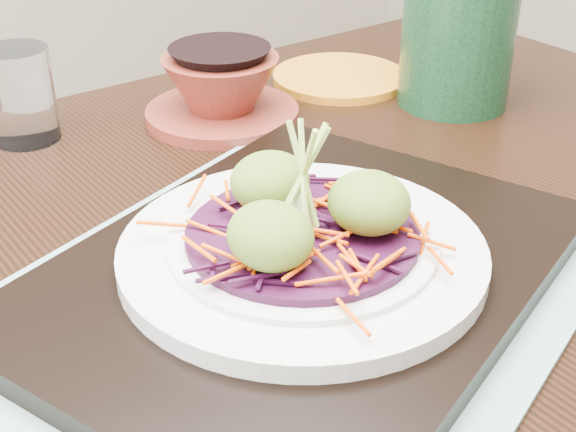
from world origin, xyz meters
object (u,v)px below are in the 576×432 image
white_plate (302,251)px  green_jar (458,41)px  serving_tray (302,271)px  dining_table (277,329)px  terracotta_bowl_set (221,92)px  yellow_plate (340,77)px  water_glass (21,95)px

white_plate → green_jar: bearing=31.0°
serving_tray → dining_table: bearing=49.5°
dining_table → terracotta_bowl_set: terracotta_bowl_set is taller
yellow_plate → green_jar: size_ratio=1.13×
green_jar → serving_tray: bearing=-149.0°
white_plate → yellow_plate: (0.30, 0.36, -0.03)m
water_glass → green_jar: (0.46, -0.18, 0.03)m
serving_tray → terracotta_bowl_set: bearing=48.8°
serving_tray → green_jar: size_ratio=2.86×
yellow_plate → dining_table: bearing=-134.7°
white_plate → green_jar: green_jar is taller
terracotta_bowl_set → green_jar: size_ratio=1.37×
white_plate → yellow_plate: 0.47m
dining_table → white_plate: (-0.03, -0.08, 0.14)m
dining_table → serving_tray: size_ratio=2.99×
water_glass → terracotta_bowl_set: bearing=-18.6°
terracotta_bowl_set → white_plate: bearing=-108.9°
dining_table → yellow_plate: bearing=42.1°
terracotta_bowl_set → green_jar: bearing=-22.7°
yellow_plate → green_jar: green_jar is taller
dining_table → green_jar: 0.42m
white_plate → yellow_plate: size_ratio=1.65×
white_plate → dining_table: bearing=71.8°
water_glass → terracotta_bowl_set: (0.21, -0.07, -0.02)m
serving_tray → white_plate: bearing=67.8°
green_jar → dining_table: bearing=-157.3°
serving_tray → green_jar: green_jar is taller
dining_table → yellow_plate: size_ratio=7.60×
serving_tray → yellow_plate: (0.30, 0.36, -0.01)m
serving_tray → green_jar: bearing=8.7°
serving_tray → terracotta_bowl_set: size_ratio=2.09×
white_plate → water_glass: water_glass is taller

